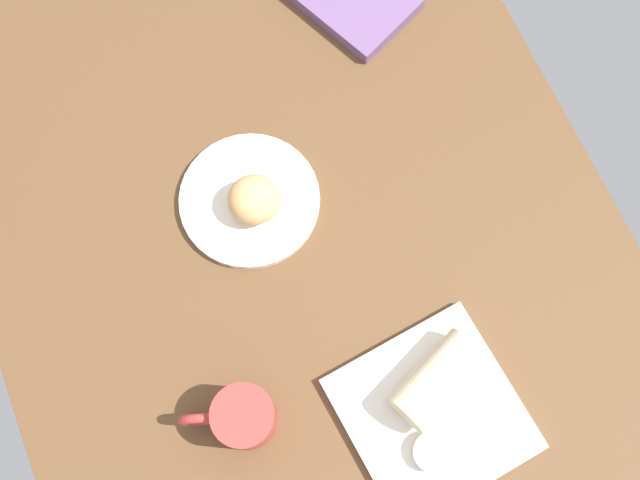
# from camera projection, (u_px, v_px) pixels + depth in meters

# --- Properties ---
(dining_table) EXTENTS (1.10, 0.90, 0.04)m
(dining_table) POSITION_uv_depth(u_px,v_px,m) (295.00, 237.00, 1.16)
(dining_table) COLOR brown
(dining_table) RESTS_ON ground
(round_plate) EXTENTS (0.21, 0.21, 0.01)m
(round_plate) POSITION_uv_depth(u_px,v_px,m) (250.00, 200.00, 1.15)
(round_plate) COLOR silver
(round_plate) RESTS_ON dining_table
(scone_pastry) EXTENTS (0.09, 0.09, 0.06)m
(scone_pastry) POSITION_uv_depth(u_px,v_px,m) (254.00, 200.00, 1.11)
(scone_pastry) COLOR tan
(scone_pastry) RESTS_ON round_plate
(square_plate) EXTENTS (0.25, 0.25, 0.02)m
(square_plate) POSITION_uv_depth(u_px,v_px,m) (432.00, 414.00, 1.06)
(square_plate) COLOR silver
(square_plate) RESTS_ON dining_table
(sauce_cup) EXTENTS (0.05, 0.05, 0.02)m
(sauce_cup) POSITION_uv_depth(u_px,v_px,m) (432.00, 452.00, 1.03)
(sauce_cup) COLOR silver
(sauce_cup) RESTS_ON square_plate
(breakfast_wrap) EXTENTS (0.11, 0.14, 0.06)m
(breakfast_wrap) POSITION_uv_depth(u_px,v_px,m) (437.00, 380.00, 1.04)
(breakfast_wrap) COLOR beige
(breakfast_wrap) RESTS_ON square_plate
(coffee_mug) EXTENTS (0.08, 0.13, 0.09)m
(coffee_mug) POSITION_uv_depth(u_px,v_px,m) (241.00, 417.00, 1.03)
(coffee_mug) COLOR #B23833
(coffee_mug) RESTS_ON dining_table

